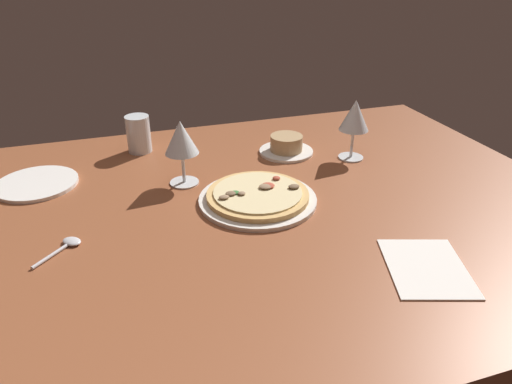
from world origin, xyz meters
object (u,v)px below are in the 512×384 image
object	(u,v)px
water_glass	(139,136)
wine_glass_near	(355,117)
paper_menu	(426,267)
side_plate	(37,184)
pizza_main	(258,197)
wine_glass_far	(181,140)
ramekin_on_saucer	(286,146)
spoon	(66,245)

from	to	relation	value
water_glass	wine_glass_near	bearing A→B (deg)	-22.72
water_glass	paper_menu	distance (cm)	84.18
water_glass	side_plate	world-z (taller)	water_glass
pizza_main	water_glass	xyz separation A→B (cm)	(-22.40, 38.38, 3.48)
pizza_main	paper_menu	size ratio (longest dim) A/B	1.50
side_plate	wine_glass_far	bearing A→B (deg)	-16.26
ramekin_on_saucer	side_plate	size ratio (longest dim) A/B	0.78
wine_glass_near	side_plate	world-z (taller)	wine_glass_near
side_plate	spoon	world-z (taller)	spoon
pizza_main	wine_glass_near	size ratio (longest dim) A/B	1.64
side_plate	spoon	bearing A→B (deg)	-76.02
ramekin_on_saucer	spoon	bearing A→B (deg)	-152.13
wine_glass_far	paper_menu	size ratio (longest dim) A/B	0.90
side_plate	pizza_main	bearing A→B (deg)	-26.66
pizza_main	side_plate	bearing A→B (deg)	153.34
wine_glass_near	side_plate	bearing A→B (deg)	173.73
wine_glass_far	paper_menu	distance (cm)	60.66
wine_glass_near	spoon	bearing A→B (deg)	-163.54
side_plate	paper_menu	bearing A→B (deg)	-39.59
ramekin_on_saucer	water_glass	distance (cm)	41.36
wine_glass_near	wine_glass_far	bearing A→B (deg)	-178.54
side_plate	paper_menu	size ratio (longest dim) A/B	1.08
pizza_main	side_plate	distance (cm)	54.51
pizza_main	side_plate	size ratio (longest dim) A/B	1.38
wine_glass_far	pizza_main	bearing A→B (deg)	-45.32
paper_menu	spoon	size ratio (longest dim) A/B	1.91
pizza_main	wine_glass_far	world-z (taller)	wine_glass_far
paper_menu	pizza_main	bearing A→B (deg)	140.72
pizza_main	water_glass	bearing A→B (deg)	120.27
wine_glass_near	water_glass	bearing A→B (deg)	157.28
water_glass	side_plate	bearing A→B (deg)	-152.12
side_plate	ramekin_on_saucer	bearing A→B (deg)	-0.04
pizza_main	side_plate	world-z (taller)	pizza_main
paper_menu	side_plate	bearing A→B (deg)	158.64
wine_glass_near	paper_menu	xyz separation A→B (cm)	(-10.74, -49.02, -11.65)
water_glass	side_plate	distance (cm)	30.07
water_glass	side_plate	xyz separation A→B (cm)	(-26.31, -13.92, -4.23)
wine_glass_near	paper_menu	world-z (taller)	wine_glass_near
pizza_main	spoon	xyz separation A→B (cm)	(-41.12, -6.03, -0.74)
ramekin_on_saucer	paper_menu	xyz separation A→B (cm)	(4.84, -57.84, -1.93)
water_glass	spoon	distance (cm)	48.38
wine_glass_near	spoon	size ratio (longest dim) A/B	1.74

